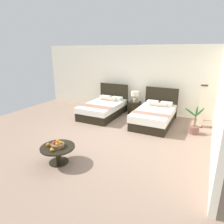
# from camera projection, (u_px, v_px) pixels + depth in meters

# --- Properties ---
(ground_plane) EXTENTS (9.75, 9.64, 0.02)m
(ground_plane) POSITION_uv_depth(u_px,v_px,m) (108.00, 135.00, 6.41)
(ground_plane) COLOR gray
(wall_back) EXTENTS (9.75, 0.12, 2.83)m
(wall_back) POSITION_uv_depth(u_px,v_px,m) (140.00, 79.00, 8.56)
(wall_back) COLOR silver
(wall_back) RESTS_ON ground
(wall_side_right) EXTENTS (0.12, 5.24, 2.83)m
(wall_side_right) POSITION_uv_depth(u_px,v_px,m) (222.00, 100.00, 5.00)
(wall_side_right) COLOR silver
(wall_side_right) RESTS_ON ground
(bed_near_window) EXTENTS (1.35, 2.16, 1.19)m
(bed_near_window) POSITION_uv_depth(u_px,v_px,m) (104.00, 108.00, 8.17)
(bed_near_window) COLOR black
(bed_near_window) RESTS_ON ground
(bed_near_corner) EXTENTS (1.30, 2.14, 1.20)m
(bed_near_corner) POSITION_uv_depth(u_px,v_px,m) (154.00, 116.00, 7.24)
(bed_near_corner) COLOR black
(bed_near_corner) RESTS_ON ground
(nightstand) EXTENTS (0.46, 0.42, 0.52)m
(nightstand) POSITION_uv_depth(u_px,v_px,m) (134.00, 108.00, 8.45)
(nightstand) COLOR black
(nightstand) RESTS_ON ground
(table_lamp) EXTENTS (0.34, 0.34, 0.45)m
(table_lamp) POSITION_uv_depth(u_px,v_px,m) (135.00, 95.00, 8.30)
(table_lamp) COLOR beige
(table_lamp) RESTS_ON nightstand
(vase) EXTENTS (0.07, 0.07, 0.14)m
(vase) POSITION_uv_depth(u_px,v_px,m) (137.00, 101.00, 8.26)
(vase) COLOR gray
(vase) RESTS_ON nightstand
(coffee_table) EXTENTS (0.82, 0.82, 0.42)m
(coffee_table) POSITION_uv_depth(u_px,v_px,m) (58.00, 151.00, 4.72)
(coffee_table) COLOR black
(coffee_table) RESTS_ON ground
(fruit_bowl) EXTENTS (0.33, 0.33, 0.16)m
(fruit_bowl) POSITION_uv_depth(u_px,v_px,m) (58.00, 145.00, 4.66)
(fruit_bowl) COLOR brown
(fruit_bowl) RESTS_ON coffee_table
(loose_apple) EXTENTS (0.08, 0.08, 0.08)m
(loose_apple) POSITION_uv_depth(u_px,v_px,m) (52.00, 150.00, 4.45)
(loose_apple) COLOR gold
(loose_apple) RESTS_ON coffee_table
(loose_orange) EXTENTS (0.09, 0.09, 0.09)m
(loose_orange) POSITION_uv_depth(u_px,v_px,m) (48.00, 145.00, 4.69)
(loose_orange) COLOR orange
(loose_orange) RESTS_ON coffee_table
(floor_lamp_corner) EXTENTS (0.22, 0.22, 1.50)m
(floor_lamp_corner) POSITION_uv_depth(u_px,v_px,m) (202.00, 106.00, 6.85)
(floor_lamp_corner) COLOR #301E16
(floor_lamp_corner) RESTS_ON ground
(potted_palm) EXTENTS (0.59, 0.61, 0.95)m
(potted_palm) POSITION_uv_depth(u_px,v_px,m) (194.00, 126.00, 6.40)
(potted_palm) COLOR brown
(potted_palm) RESTS_ON ground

